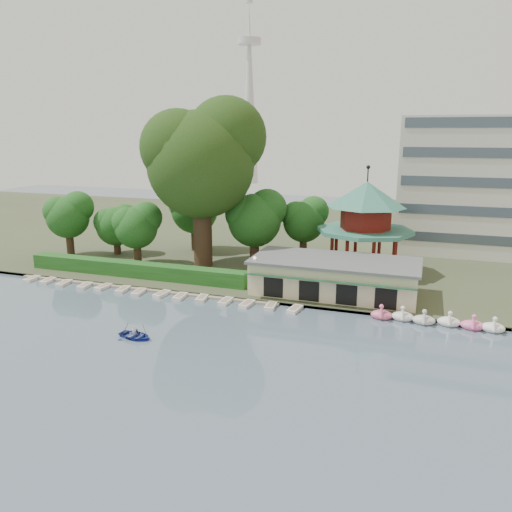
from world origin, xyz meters
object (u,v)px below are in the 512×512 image
at_px(boathouse, 334,276).
at_px(rowboat_with_passengers, 135,333).
at_px(dock, 142,288).
at_px(big_tree, 203,156).
at_px(pavilion, 366,218).

bearing_deg(boathouse, rowboat_with_passengers, -130.17).
height_order(dock, rowboat_with_passengers, rowboat_with_passengers).
relative_size(boathouse, big_tree, 0.83).
xyz_separation_m(big_tree, rowboat_with_passengers, (3.91, -23.90, -14.66)).
distance_m(dock, big_tree, 18.90).
bearing_deg(big_tree, pavilion, 10.28).
relative_size(big_tree, rowboat_with_passengers, 4.45).
xyz_separation_m(pavilion, big_tree, (-20.81, -3.77, 7.65)).
bearing_deg(boathouse, big_tree, 161.61).
relative_size(dock, big_tree, 1.52).
bearing_deg(rowboat_with_passengers, boathouse, 49.83).
distance_m(boathouse, rowboat_with_passengers, 23.18).
height_order(boathouse, pavilion, pavilion).
distance_m(dock, boathouse, 22.62).
xyz_separation_m(dock, pavilion, (24.00, 14.80, 7.36)).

